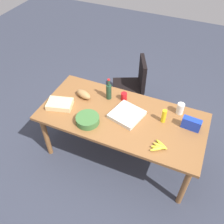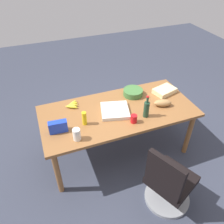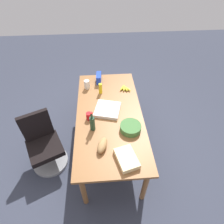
{
  "view_description": "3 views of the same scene",
  "coord_description": "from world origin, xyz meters",
  "px_view_note": "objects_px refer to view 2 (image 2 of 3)",
  "views": [
    {
      "loc": [
        -0.74,
        2.02,
        2.98
      ],
      "look_at": [
        0.11,
        0.05,
        0.86
      ],
      "focal_mm": 39.18,
      "sensor_mm": 36.0,
      "label": 1
    },
    {
      "loc": [
        -0.93,
        -2.21,
        2.65
      ],
      "look_at": [
        -0.1,
        -0.03,
        0.81
      ],
      "focal_mm": 35.98,
      "sensor_mm": 36.0,
      "label": 2
    },
    {
      "loc": [
        1.99,
        -0.11,
        2.76
      ],
      "look_at": [
        0.01,
        0.04,
        0.82
      ],
      "focal_mm": 30.11,
      "sensor_mm": 36.0,
      "label": 3
    }
  ],
  "objects_px": {
    "salad_bowl": "(133,92)",
    "mayo_jar": "(77,134)",
    "sheet_cake": "(164,91)",
    "pizza_box": "(115,111)",
    "bread_loaf": "(163,103)",
    "wine_bottle": "(146,109)",
    "conference_table": "(118,115)",
    "chip_bag_blue": "(58,127)",
    "banana_bunch": "(72,105)",
    "mustard_bottle": "(84,118)",
    "red_solo_cup": "(134,119)",
    "office_chair": "(168,185)"
  },
  "relations": [
    {
      "from": "mustard_bottle",
      "to": "mayo_jar",
      "type": "xyz_separation_m",
      "value": [
        -0.15,
        -0.23,
        -0.02
      ]
    },
    {
      "from": "conference_table",
      "to": "bread_loaf",
      "type": "relative_size",
      "value": 8.7
    },
    {
      "from": "sheet_cake",
      "to": "conference_table",
      "type": "bearing_deg",
      "value": -169.23
    },
    {
      "from": "sheet_cake",
      "to": "banana_bunch",
      "type": "height_order",
      "value": "sheet_cake"
    },
    {
      "from": "wine_bottle",
      "to": "office_chair",
      "type": "bearing_deg",
      "value": -94.32
    },
    {
      "from": "conference_table",
      "to": "salad_bowl",
      "type": "bearing_deg",
      "value": 38.13
    },
    {
      "from": "pizza_box",
      "to": "wine_bottle",
      "type": "xyz_separation_m",
      "value": [
        0.34,
        -0.22,
        0.1
      ]
    },
    {
      "from": "pizza_box",
      "to": "mustard_bottle",
      "type": "xyz_separation_m",
      "value": [
        -0.44,
        -0.09,
        0.07
      ]
    },
    {
      "from": "conference_table",
      "to": "bread_loaf",
      "type": "distance_m",
      "value": 0.63
    },
    {
      "from": "office_chair",
      "to": "pizza_box",
      "type": "height_order",
      "value": "office_chair"
    },
    {
      "from": "sheet_cake",
      "to": "mustard_bottle",
      "type": "bearing_deg",
      "value": -168.44
    },
    {
      "from": "bread_loaf",
      "to": "conference_table",
      "type": "bearing_deg",
      "value": 168.22
    },
    {
      "from": "sheet_cake",
      "to": "salad_bowl",
      "type": "relative_size",
      "value": 1.12
    },
    {
      "from": "conference_table",
      "to": "mustard_bottle",
      "type": "height_order",
      "value": "mustard_bottle"
    },
    {
      "from": "salad_bowl",
      "to": "chip_bag_blue",
      "type": "distance_m",
      "value": 1.23
    },
    {
      "from": "wine_bottle",
      "to": "sheet_cake",
      "type": "bearing_deg",
      "value": 37.42
    },
    {
      "from": "wine_bottle",
      "to": "red_solo_cup",
      "type": "bearing_deg",
      "value": -164.99
    },
    {
      "from": "mustard_bottle",
      "to": "wine_bottle",
      "type": "distance_m",
      "value": 0.8
    },
    {
      "from": "bread_loaf",
      "to": "mayo_jar",
      "type": "height_order",
      "value": "mayo_jar"
    },
    {
      "from": "salad_bowl",
      "to": "sheet_cake",
      "type": "bearing_deg",
      "value": -13.72
    },
    {
      "from": "mustard_bottle",
      "to": "wine_bottle",
      "type": "relative_size",
      "value": 0.58
    },
    {
      "from": "sheet_cake",
      "to": "chip_bag_blue",
      "type": "relative_size",
      "value": 1.45
    },
    {
      "from": "red_solo_cup",
      "to": "banana_bunch",
      "type": "xyz_separation_m",
      "value": [
        -0.66,
        0.6,
        -0.03
      ]
    },
    {
      "from": "banana_bunch",
      "to": "office_chair",
      "type": "bearing_deg",
      "value": -58.85
    },
    {
      "from": "sheet_cake",
      "to": "mayo_jar",
      "type": "relative_size",
      "value": 2.13
    },
    {
      "from": "office_chair",
      "to": "mustard_bottle",
      "type": "relative_size",
      "value": 5.12
    },
    {
      "from": "red_solo_cup",
      "to": "wine_bottle",
      "type": "xyz_separation_m",
      "value": [
        0.2,
        0.05,
        0.07
      ]
    },
    {
      "from": "bread_loaf",
      "to": "wine_bottle",
      "type": "distance_m",
      "value": 0.35
    },
    {
      "from": "office_chair",
      "to": "sheet_cake",
      "type": "relative_size",
      "value": 2.92
    },
    {
      "from": "conference_table",
      "to": "chip_bag_blue",
      "type": "bearing_deg",
      "value": -170.85
    },
    {
      "from": "pizza_box",
      "to": "mustard_bottle",
      "type": "distance_m",
      "value": 0.45
    },
    {
      "from": "office_chair",
      "to": "pizza_box",
      "type": "relative_size",
      "value": 2.59
    },
    {
      "from": "office_chair",
      "to": "conference_table",
      "type": "bearing_deg",
      "value": 102.66
    },
    {
      "from": "conference_table",
      "to": "office_chair",
      "type": "distance_m",
      "value": 1.1
    },
    {
      "from": "salad_bowl",
      "to": "wine_bottle",
      "type": "relative_size",
      "value": 0.91
    },
    {
      "from": "sheet_cake",
      "to": "wine_bottle",
      "type": "bearing_deg",
      "value": -142.58
    },
    {
      "from": "bread_loaf",
      "to": "mustard_bottle",
      "type": "distance_m",
      "value": 1.11
    },
    {
      "from": "salad_bowl",
      "to": "chip_bag_blue",
      "type": "xyz_separation_m",
      "value": [
        -1.17,
        -0.4,
        0.03
      ]
    },
    {
      "from": "office_chair",
      "to": "chip_bag_blue",
      "type": "distance_m",
      "value": 1.47
    },
    {
      "from": "office_chair",
      "to": "pizza_box",
      "type": "bearing_deg",
      "value": 106.1
    },
    {
      "from": "salad_bowl",
      "to": "mayo_jar",
      "type": "relative_size",
      "value": 1.9
    },
    {
      "from": "pizza_box",
      "to": "bread_loaf",
      "type": "bearing_deg",
      "value": 5.69
    },
    {
      "from": "office_chair",
      "to": "salad_bowl",
      "type": "height_order",
      "value": "office_chair"
    },
    {
      "from": "conference_table",
      "to": "pizza_box",
      "type": "xyz_separation_m",
      "value": [
        -0.06,
        -0.02,
        0.1
      ]
    },
    {
      "from": "conference_table",
      "to": "office_chair",
      "type": "relative_size",
      "value": 2.24
    },
    {
      "from": "office_chair",
      "to": "banana_bunch",
      "type": "relative_size",
      "value": 4.64
    },
    {
      "from": "bread_loaf",
      "to": "banana_bunch",
      "type": "bearing_deg",
      "value": 159.99
    },
    {
      "from": "wine_bottle",
      "to": "banana_bunch",
      "type": "relative_size",
      "value": 1.56
    },
    {
      "from": "sheet_cake",
      "to": "red_solo_cup",
      "type": "bearing_deg",
      "value": -147.84
    },
    {
      "from": "salad_bowl",
      "to": "mayo_jar",
      "type": "xyz_separation_m",
      "value": [
        -0.99,
        -0.61,
        0.03
      ]
    }
  ]
}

